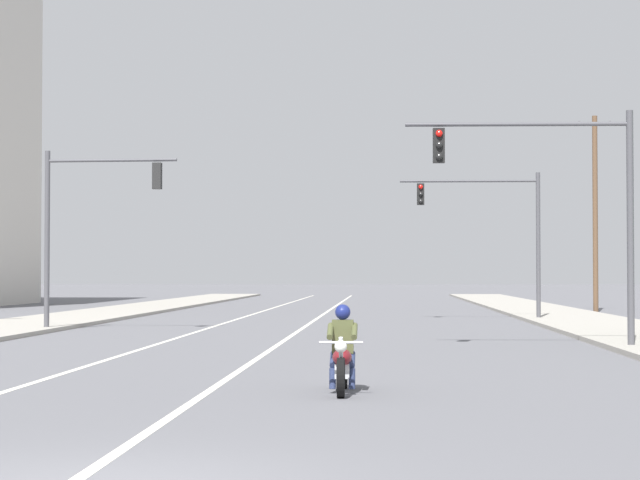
{
  "coord_description": "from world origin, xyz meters",
  "views": [
    {
      "loc": [
        2.67,
        -10.93,
        1.98
      ],
      "look_at": [
        0.79,
        23.75,
        2.95
      ],
      "focal_mm": 66.95,
      "sensor_mm": 36.0,
      "label": 1
    }
  ],
  "objects_px": {
    "traffic_signal_near_right": "(563,189)",
    "traffic_signal_mid_right": "(497,221)",
    "motorcycle_with_rider": "(342,357)",
    "traffic_signal_near_left": "(84,212)",
    "utility_pole_right_far": "(595,210)"
  },
  "relations": [
    {
      "from": "traffic_signal_near_right",
      "to": "utility_pole_right_far",
      "type": "bearing_deg",
      "value": 78.55
    },
    {
      "from": "motorcycle_with_rider",
      "to": "traffic_signal_mid_right",
      "type": "xyz_separation_m",
      "value": [
        5.41,
        30.35,
        3.57
      ]
    },
    {
      "from": "utility_pole_right_far",
      "to": "motorcycle_with_rider",
      "type": "bearing_deg",
      "value": -105.46
    },
    {
      "from": "traffic_signal_near_left",
      "to": "traffic_signal_mid_right",
      "type": "height_order",
      "value": "same"
    },
    {
      "from": "traffic_signal_mid_right",
      "to": "traffic_signal_near_left",
      "type": "bearing_deg",
      "value": -146.76
    },
    {
      "from": "traffic_signal_near_right",
      "to": "traffic_signal_mid_right",
      "type": "height_order",
      "value": "same"
    },
    {
      "from": "motorcycle_with_rider",
      "to": "utility_pole_right_far",
      "type": "relative_size",
      "value": 0.22
    },
    {
      "from": "traffic_signal_mid_right",
      "to": "traffic_signal_near_right",
      "type": "bearing_deg",
      "value": -90.26
    },
    {
      "from": "traffic_signal_near_left",
      "to": "traffic_signal_near_right",
      "type": "bearing_deg",
      "value": -31.82
    },
    {
      "from": "traffic_signal_near_right",
      "to": "traffic_signal_near_left",
      "type": "bearing_deg",
      "value": 148.18
    },
    {
      "from": "traffic_signal_near_right",
      "to": "utility_pole_right_far",
      "type": "relative_size",
      "value": 0.62
    },
    {
      "from": "traffic_signal_near_left",
      "to": "traffic_signal_mid_right",
      "type": "relative_size",
      "value": 1.0
    },
    {
      "from": "motorcycle_with_rider",
      "to": "traffic_signal_near_left",
      "type": "distance_m",
      "value": 22.92
    },
    {
      "from": "motorcycle_with_rider",
      "to": "traffic_signal_near_left",
      "type": "bearing_deg",
      "value": 115.04
    },
    {
      "from": "traffic_signal_near_right",
      "to": "traffic_signal_near_left",
      "type": "relative_size",
      "value": 1.0
    }
  ]
}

